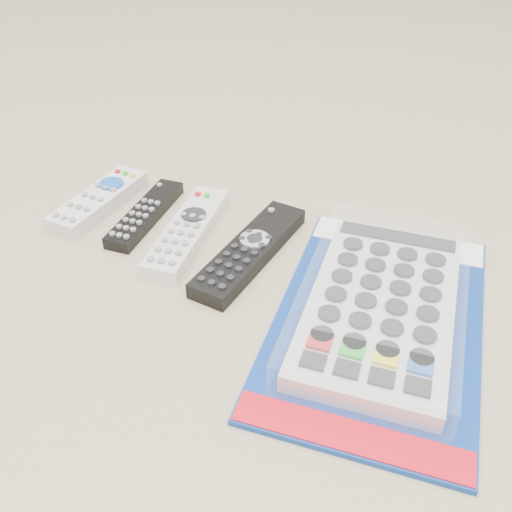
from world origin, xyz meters
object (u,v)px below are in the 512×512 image
at_px(remote_small_grey, 99,200).
at_px(remote_silver_dvd, 187,231).
at_px(remote_slim_black, 145,214).
at_px(jumbo_remote_packaged, 381,305).
at_px(remote_large_black, 250,251).

height_order(remote_small_grey, remote_silver_dvd, remote_small_grey).
distance_m(remote_small_grey, remote_slim_black, 0.08).
xyz_separation_m(remote_slim_black, jumbo_remote_packaged, (0.35, -0.07, 0.01)).
distance_m(remote_small_grey, remote_large_black, 0.25).
bearing_deg(remote_large_black, remote_small_grey, -179.04).
xyz_separation_m(remote_large_black, jumbo_remote_packaged, (0.18, -0.05, 0.01)).
relative_size(remote_small_grey, remote_large_black, 0.79).
relative_size(remote_large_black, jumbo_remote_packaged, 0.57).
bearing_deg(remote_large_black, jumbo_remote_packaged, -8.23).
height_order(remote_silver_dvd, remote_large_black, same).
relative_size(remote_slim_black, jumbo_remote_packaged, 0.44).
distance_m(remote_silver_dvd, jumbo_remote_packaged, 0.28).
relative_size(remote_slim_black, remote_large_black, 0.78).
xyz_separation_m(remote_slim_black, remote_large_black, (0.17, -0.02, 0.00)).
xyz_separation_m(remote_silver_dvd, remote_large_black, (0.09, -0.01, 0.00)).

